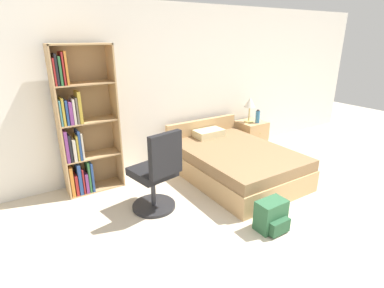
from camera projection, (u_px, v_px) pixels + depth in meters
ground_plane at (347, 270)px, 2.86m from camera, size 14.00×14.00×0.00m
wall_back at (177, 88)px, 4.98m from camera, size 9.00×0.06×2.60m
bookshelf at (81, 128)px, 4.04m from camera, size 0.78×0.33×2.03m
bed at (233, 162)px, 4.70m from camera, size 1.41×1.96×0.73m
office_chair at (157, 175)px, 3.69m from camera, size 0.56×0.64×1.08m
nightstand at (251, 136)px, 5.81m from camera, size 0.50×0.49×0.57m
table_lamp at (250, 104)px, 5.57m from camera, size 0.21×0.21×0.47m
water_bottle at (258, 117)px, 5.60m from camera, size 0.08×0.08×0.25m
backpack_green at (272, 216)px, 3.42m from camera, size 0.35×0.29×0.36m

